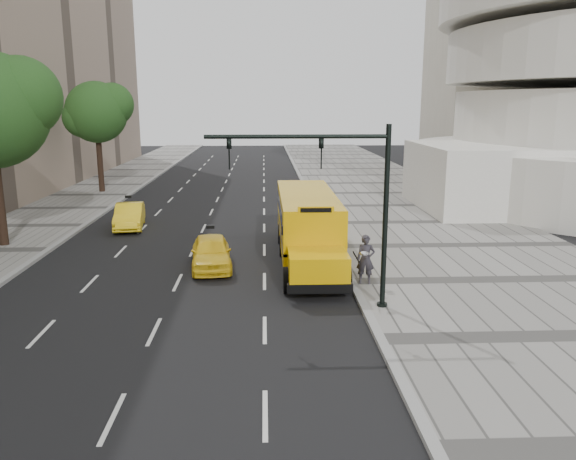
{
  "coord_description": "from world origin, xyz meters",
  "views": [
    {
      "loc": [
        2.53,
        -26.75,
        7.05
      ],
      "look_at": [
        3.5,
        -4.0,
        1.9
      ],
      "focal_mm": 35.0,
      "sensor_mm": 36.0,
      "label": 1
    }
  ],
  "objects_px": {
    "school_bus": "(307,221)",
    "taxi_far": "(129,216)",
    "traffic_signal": "(344,194)",
    "pedestrian": "(366,259)",
    "tree_c": "(97,112)",
    "taxi_near": "(211,252)"
  },
  "relations": [
    {
      "from": "school_bus",
      "to": "taxi_far",
      "type": "height_order",
      "value": "school_bus"
    },
    {
      "from": "taxi_near",
      "to": "traffic_signal",
      "type": "height_order",
      "value": "traffic_signal"
    },
    {
      "from": "traffic_signal",
      "to": "school_bus",
      "type": "bearing_deg",
      "value": 95.73
    },
    {
      "from": "traffic_signal",
      "to": "taxi_far",
      "type": "bearing_deg",
      "value": 127.31
    },
    {
      "from": "tree_c",
      "to": "taxi_far",
      "type": "xyz_separation_m",
      "value": [
        5.15,
        -13.15,
        -5.71
      ]
    },
    {
      "from": "taxi_near",
      "to": "taxi_far",
      "type": "height_order",
      "value": "taxi_near"
    },
    {
      "from": "tree_c",
      "to": "taxi_far",
      "type": "height_order",
      "value": "tree_c"
    },
    {
      "from": "school_bus",
      "to": "taxi_far",
      "type": "distance_m",
      "value": 11.96
    },
    {
      "from": "tree_c",
      "to": "traffic_signal",
      "type": "height_order",
      "value": "tree_c"
    },
    {
      "from": "taxi_near",
      "to": "traffic_signal",
      "type": "distance_m",
      "value": 8.11
    },
    {
      "from": "school_bus",
      "to": "taxi_far",
      "type": "xyz_separation_m",
      "value": [
        -9.76,
        6.83,
        -1.06
      ]
    },
    {
      "from": "tree_c",
      "to": "taxi_far",
      "type": "distance_m",
      "value": 15.23
    },
    {
      "from": "taxi_far",
      "to": "traffic_signal",
      "type": "relative_size",
      "value": 0.67
    },
    {
      "from": "traffic_signal",
      "to": "taxi_near",
      "type": "bearing_deg",
      "value": 132.79
    },
    {
      "from": "pedestrian",
      "to": "traffic_signal",
      "type": "height_order",
      "value": "traffic_signal"
    },
    {
      "from": "taxi_far",
      "to": "traffic_signal",
      "type": "bearing_deg",
      "value": -60.96
    },
    {
      "from": "tree_c",
      "to": "taxi_near",
      "type": "bearing_deg",
      "value": -63.72
    },
    {
      "from": "taxi_near",
      "to": "pedestrian",
      "type": "relative_size",
      "value": 2.17
    },
    {
      "from": "school_bus",
      "to": "taxi_near",
      "type": "xyz_separation_m",
      "value": [
        -4.31,
        -1.48,
        -1.05
      ]
    },
    {
      "from": "pedestrian",
      "to": "tree_c",
      "type": "bearing_deg",
      "value": 135.68
    },
    {
      "from": "tree_c",
      "to": "taxi_near",
      "type": "height_order",
      "value": "tree_c"
    },
    {
      "from": "taxi_far",
      "to": "traffic_signal",
      "type": "distance_m",
      "value": 17.58
    }
  ]
}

